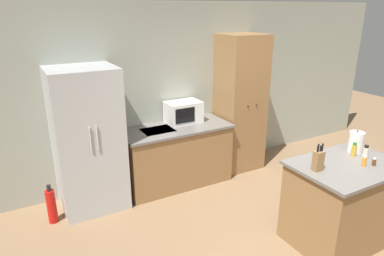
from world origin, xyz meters
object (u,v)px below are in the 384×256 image
object	(u,v)px
refrigerator	(88,140)
pantry_cabinet	(240,104)
fire_extinguisher	(51,206)
knife_block	(318,160)
spice_bottle_short_red	(374,162)
spice_bottle_amber_oil	(364,161)
microwave	(183,112)
kettle	(356,142)
spice_bottle_tall_dark	(354,150)
spice_bottle_green_herb	(366,152)

from	to	relation	value
refrigerator	pantry_cabinet	distance (m)	2.41
refrigerator	fire_extinguisher	size ratio (longest dim) A/B	3.63
pantry_cabinet	knife_block	bearing A→B (deg)	-105.44
pantry_cabinet	knife_block	size ratio (longest dim) A/B	7.39
spice_bottle_short_red	spice_bottle_amber_oil	size ratio (longest dim) A/B	0.71
pantry_cabinet	microwave	size ratio (longest dim) A/B	4.19
refrigerator	kettle	distance (m)	3.21
spice_bottle_short_red	spice_bottle_tall_dark	bearing A→B (deg)	85.04
pantry_cabinet	spice_bottle_green_herb	bearing A→B (deg)	-86.64
spice_bottle_tall_dark	spice_bottle_short_red	bearing A→B (deg)	-94.96
spice_bottle_green_herb	pantry_cabinet	bearing A→B (deg)	93.36
spice_bottle_short_red	refrigerator	bearing A→B (deg)	137.43
pantry_cabinet	fire_extinguisher	world-z (taller)	pantry_cabinet
refrigerator	microwave	size ratio (longest dim) A/B	3.62
knife_block	spice_bottle_tall_dark	bearing A→B (deg)	5.09
microwave	spice_bottle_tall_dark	xyz separation A→B (m)	(1.01, -2.14, -0.02)
spice_bottle_tall_dark	spice_bottle_amber_oil	size ratio (longest dim) A/B	1.32
spice_bottle_amber_oil	fire_extinguisher	bearing A→B (deg)	144.87
refrigerator	spice_bottle_green_herb	bearing A→B (deg)	-39.26
microwave	spice_bottle_green_herb	world-z (taller)	microwave
spice_bottle_green_herb	refrigerator	bearing A→B (deg)	140.74
spice_bottle_tall_dark	kettle	world-z (taller)	kettle
spice_bottle_green_herb	kettle	distance (m)	0.19
knife_block	spice_bottle_short_red	size ratio (longest dim) A/B	3.35
refrigerator	knife_block	distance (m)	2.74
spice_bottle_amber_oil	knife_block	bearing A→B (deg)	162.07
refrigerator	spice_bottle_short_red	size ratio (longest dim) A/B	21.31
knife_block	spice_bottle_green_herb	bearing A→B (deg)	-2.98
spice_bottle_tall_dark	fire_extinguisher	size ratio (longest dim) A/B	0.31
kettle	refrigerator	bearing A→B (deg)	143.75
pantry_cabinet	spice_bottle_short_red	bearing A→B (deg)	-89.21
refrigerator	spice_bottle_green_herb	distance (m)	3.27
knife_block	kettle	size ratio (longest dim) A/B	1.12
spice_bottle_tall_dark	spice_bottle_green_herb	distance (m)	0.12
spice_bottle_tall_dark	spice_bottle_amber_oil	bearing A→B (deg)	-119.35
refrigerator	spice_bottle_tall_dark	bearing A→B (deg)	-38.76
spice_bottle_short_red	spice_bottle_amber_oil	world-z (taller)	spice_bottle_amber_oil
spice_bottle_green_herb	fire_extinguisher	bearing A→B (deg)	148.29
spice_bottle_tall_dark	microwave	bearing A→B (deg)	115.39
pantry_cabinet	fire_extinguisher	bearing A→B (deg)	-175.68
microwave	fire_extinguisher	size ratio (longest dim) A/B	1.00
microwave	kettle	size ratio (longest dim) A/B	1.97
spice_bottle_tall_dark	kettle	xyz separation A→B (m)	(0.13, 0.08, 0.04)
pantry_cabinet	kettle	bearing A→B (deg)	-84.70
knife_block	spice_bottle_green_herb	distance (m)	0.70
fire_extinguisher	microwave	bearing A→B (deg)	9.35
refrigerator	spice_bottle_amber_oil	size ratio (longest dim) A/B	15.20
spice_bottle_tall_dark	fire_extinguisher	distance (m)	3.60
spice_bottle_tall_dark	kettle	bearing A→B (deg)	31.84
spice_bottle_amber_oil	spice_bottle_green_herb	xyz separation A→B (m)	(0.19, 0.13, 0.01)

